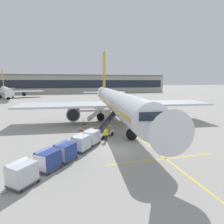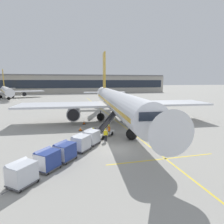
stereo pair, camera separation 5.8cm
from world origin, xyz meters
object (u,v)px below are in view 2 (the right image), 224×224
(safety_cone_wingtip, at_px, (80,129))
(distant_airplane, at_px, (6,91))
(ground_crew_by_loader, at_px, (109,130))
(safety_cone_engine_keepout, at_px, (84,123))
(ground_crew_marshaller, at_px, (93,133))
(parked_airplane, at_px, (116,102))
(baggage_cart_lead, at_px, (91,137))
(ground_crew_by_carts, at_px, (106,134))
(baggage_cart_fourth, at_px, (47,159))
(baggage_cart_third, at_px, (65,151))
(belt_loader, at_px, (104,130))
(baggage_cart_fifth, at_px, (21,173))
(baggage_cart_second, at_px, (81,142))

(safety_cone_wingtip, relative_size, distant_airplane, 0.02)
(ground_crew_by_loader, distance_m, safety_cone_wingtip, 5.66)
(safety_cone_engine_keepout, bearing_deg, ground_crew_marshaller, -88.32)
(parked_airplane, height_order, distant_airplane, parked_airplane)
(parked_airplane, bearing_deg, baggage_cart_lead, -117.78)
(ground_crew_by_carts, height_order, ground_crew_marshaller, same)
(baggage_cart_lead, distance_m, distant_airplane, 79.69)
(ground_crew_by_loader, relative_size, ground_crew_marshaller, 1.00)
(ground_crew_marshaller, distance_m, distant_airplane, 78.28)
(baggage_cart_fourth, distance_m, ground_crew_by_loader, 11.72)
(ground_crew_by_carts, height_order, safety_cone_wingtip, ground_crew_by_carts)
(parked_airplane, distance_m, baggage_cart_third, 19.72)
(belt_loader, relative_size, ground_crew_marshaller, 2.63)
(baggage_cart_fifth, relative_size, ground_crew_marshaller, 1.49)
(baggage_cart_lead, distance_m, safety_cone_wingtip, 7.09)
(belt_loader, xyz_separation_m, baggage_cart_lead, (-2.29, -3.15, 0.10))
(baggage_cart_lead, bearing_deg, baggage_cart_fifth, -128.33)
(baggage_cart_fourth, xyz_separation_m, ground_crew_by_carts, (6.83, 6.78, -0.00))
(baggage_cart_second, height_order, safety_cone_engine_keepout, baggage_cart_second)
(ground_crew_by_loader, bearing_deg, belt_loader, 153.83)
(baggage_cart_fifth, distance_m, distant_airplane, 85.39)
(baggage_cart_fourth, bearing_deg, ground_crew_by_loader, 48.73)
(baggage_cart_second, xyz_separation_m, baggage_cart_third, (-1.79, -2.32, 0.00))
(baggage_cart_third, bearing_deg, baggage_cart_second, 52.35)
(parked_airplane, relative_size, baggage_cart_fifth, 18.24)
(baggage_cart_lead, height_order, baggage_cart_fifth, same)
(ground_crew_by_loader, bearing_deg, baggage_cart_third, -131.19)
(baggage_cart_fourth, distance_m, safety_cone_engine_keepout, 18.25)
(safety_cone_wingtip, height_order, distant_airplane, distant_airplane)
(distant_airplane, bearing_deg, baggage_cart_third, -71.53)
(parked_airplane, xyz_separation_m, baggage_cart_third, (-9.88, -16.81, -2.96))
(baggage_cart_third, height_order, ground_crew_marshaller, baggage_cart_third)
(baggage_cart_third, bearing_deg, belt_loader, 53.14)
(baggage_cart_fourth, relative_size, ground_crew_marshaller, 1.49)
(baggage_cart_second, bearing_deg, baggage_cart_fourth, -129.38)
(baggage_cart_lead, bearing_deg, belt_loader, 53.97)
(safety_cone_wingtip, bearing_deg, ground_crew_marshaller, -76.18)
(safety_cone_engine_keepout, relative_size, distant_airplane, 0.02)
(belt_loader, bearing_deg, parked_airplane, 65.31)
(ground_crew_by_loader, bearing_deg, safety_cone_engine_keepout, 107.46)
(belt_loader, bearing_deg, distant_airplane, 114.10)
(baggage_cart_lead, distance_m, baggage_cart_fifth, 10.44)
(baggage_cart_fourth, bearing_deg, baggage_cart_lead, 51.31)
(ground_crew_by_carts, bearing_deg, distant_airplane, 113.24)
(ground_crew_by_loader, bearing_deg, baggage_cart_fourth, -131.27)
(parked_airplane, bearing_deg, distant_airplane, 120.37)
(parked_airplane, bearing_deg, baggage_cart_second, -119.16)
(parked_airplane, relative_size, safety_cone_wingtip, 70.94)
(parked_airplane, relative_size, baggage_cart_fourth, 18.24)
(safety_cone_engine_keepout, bearing_deg, ground_crew_by_carts, -80.29)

